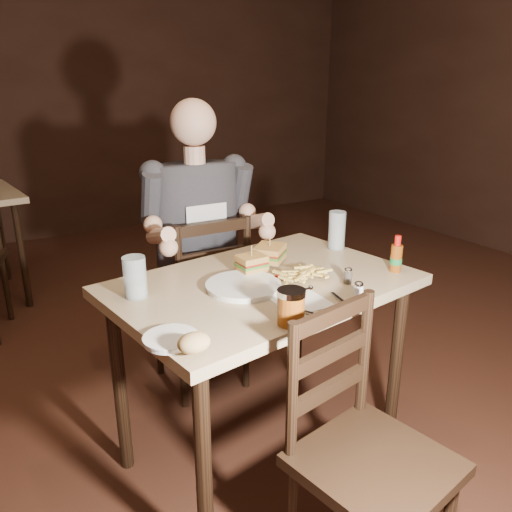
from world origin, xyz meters
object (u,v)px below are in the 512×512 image
dinner_plate (244,287)px  diner (200,206)px  glass_left (135,277)px  glass_right (337,230)px  chair_near (375,464)px  syrup_dispenser (291,307)px  main_table (263,304)px  side_plate (171,340)px  hot_sauce (397,254)px  chair_far (199,300)px

dinner_plate → diner: bearing=78.8°
diner → glass_left: bearing=-132.7°
diner → glass_right: size_ratio=5.66×
chair_near → syrup_dispenser: (-0.10, 0.29, 0.40)m
dinner_plate → glass_left: size_ratio=1.84×
glass_right → glass_left: bearing=-176.3°
main_table → dinner_plate: size_ratio=4.49×
syrup_dispenser → main_table: bearing=63.3°
chair_near → syrup_dispenser: size_ratio=7.78×
main_table → side_plate: size_ratio=7.71×
hot_sauce → dinner_plate: bearing=165.6°
dinner_plate → glass_right: size_ratio=1.57×
main_table → glass_right: (0.47, 0.16, 0.18)m
main_table → dinner_plate: dinner_plate is taller
chair_near → diner: diner is taller
chair_far → glass_left: bearing=49.9°
dinner_plate → hot_sauce: (0.58, -0.15, 0.06)m
diner → chair_far: bearing=90.0°
main_table → glass_left: 0.48m
dinner_plate → glass_left: glass_left is taller
chair_near → diner: size_ratio=0.92×
chair_near → hot_sauce: hot_sauce is taller
hot_sauce → glass_right: bearing=92.0°
dinner_plate → hot_sauce: hot_sauce is taller
main_table → hot_sauce: (0.48, -0.18, 0.17)m
diner → side_plate: diner is taller
chair_near → glass_right: glass_right is taller
main_table → syrup_dispenser: 0.39m
syrup_dispenser → glass_left: bearing=118.9°
syrup_dispenser → side_plate: size_ratio=0.73×
glass_right → syrup_dispenser: glass_right is taller
dinner_plate → chair_far: bearing=79.5°
diner → side_plate: 0.98m
glass_left → syrup_dispenser: 0.55m
chair_near → glass_left: glass_left is taller
glass_left → hot_sauce: hot_sauce is taller
chair_far → main_table: bearing=89.4°
glass_left → hot_sauce: size_ratio=0.99×
chair_far → glass_left: glass_left is taller
chair_far → glass_left: size_ratio=6.31×
diner → hot_sauce: (0.46, -0.76, -0.09)m
hot_sauce → glass_left: bearing=163.3°
diner → glass_left: 0.67m
diner → syrup_dispenser: bearing=-97.0°
dinner_plate → chair_near: bearing=-82.1°
chair_far → dinner_plate: 0.75m
main_table → hot_sauce: size_ratio=8.14×
chair_near → diner: bearing=78.3°
dinner_plate → side_plate: 0.43m
glass_right → main_table: bearing=-161.7°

